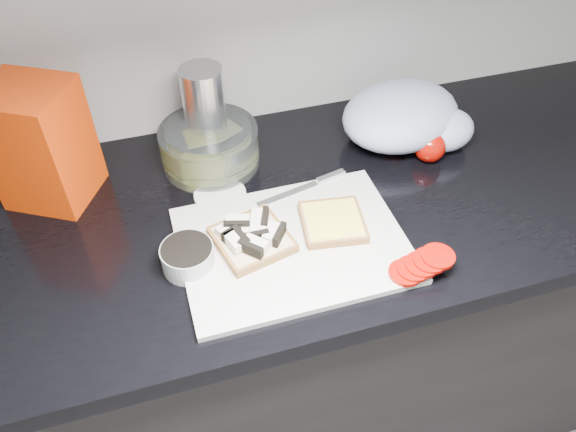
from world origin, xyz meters
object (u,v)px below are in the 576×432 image
at_px(glass_bowl, 210,147).
at_px(bread_bag, 40,144).
at_px(steel_canister, 205,114).
at_px(cutting_board, 293,245).

bearing_deg(glass_bowl, bread_bag, -179.59).
bearing_deg(steel_canister, cutting_board, -74.01).
bearing_deg(bread_bag, steel_canister, 35.55).
relative_size(bread_bag, steel_canister, 1.17).
xyz_separation_m(bread_bag, steel_canister, (0.31, 0.03, -0.02)).
relative_size(glass_bowl, steel_canister, 1.00).
distance_m(glass_bowl, steel_canister, 0.07).
bearing_deg(bread_bag, cutting_board, -5.20).
height_order(cutting_board, bread_bag, bread_bag).
height_order(glass_bowl, steel_canister, steel_canister).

